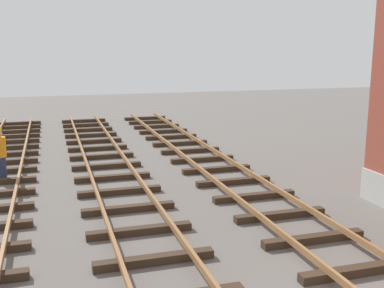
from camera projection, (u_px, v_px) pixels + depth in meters
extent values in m
cube|color=#38281C|center=(358.00, 271.00, 9.11)|extent=(2.50, 0.24, 0.18)
cube|color=#38281C|center=(313.00, 239.00, 10.63)|extent=(2.50, 0.24, 0.18)
cube|color=#38281C|center=(280.00, 215.00, 12.14)|extent=(2.50, 0.24, 0.18)
cube|color=#38281C|center=(254.00, 196.00, 13.66)|extent=(2.50, 0.24, 0.18)
cube|color=#38281C|center=(233.00, 182.00, 15.18)|extent=(2.50, 0.24, 0.18)
cube|color=#38281C|center=(216.00, 169.00, 16.69)|extent=(2.50, 0.24, 0.18)
cube|color=#38281C|center=(202.00, 159.00, 18.21)|extent=(2.50, 0.24, 0.18)
cube|color=#38281C|center=(190.00, 151.00, 19.72)|extent=(2.50, 0.24, 0.18)
cube|color=#38281C|center=(180.00, 143.00, 21.24)|extent=(2.50, 0.24, 0.18)
cube|color=#38281C|center=(171.00, 137.00, 22.76)|extent=(2.50, 0.24, 0.18)
cube|color=#38281C|center=(163.00, 131.00, 24.27)|extent=(2.50, 0.24, 0.18)
cube|color=#38281C|center=(156.00, 126.00, 25.79)|extent=(2.50, 0.24, 0.18)
cube|color=#38281C|center=(150.00, 122.00, 27.30)|extent=(2.50, 0.24, 0.18)
cube|color=#38281C|center=(145.00, 118.00, 28.82)|extent=(2.50, 0.24, 0.18)
cube|color=#38281C|center=(154.00, 260.00, 9.58)|extent=(2.50, 0.24, 0.18)
cube|color=#38281C|center=(140.00, 231.00, 11.10)|extent=(2.50, 0.24, 0.18)
cube|color=#38281C|center=(128.00, 209.00, 12.61)|extent=(2.50, 0.24, 0.18)
cube|color=#38281C|center=(120.00, 192.00, 14.13)|extent=(2.50, 0.24, 0.18)
cube|color=#38281C|center=(113.00, 178.00, 15.64)|extent=(2.50, 0.24, 0.18)
cube|color=#38281C|center=(107.00, 166.00, 17.16)|extent=(2.50, 0.24, 0.18)
cube|color=#38281C|center=(102.00, 156.00, 18.68)|extent=(2.50, 0.24, 0.18)
cube|color=#38281C|center=(98.00, 148.00, 20.19)|extent=(2.50, 0.24, 0.18)
cube|color=#38281C|center=(94.00, 141.00, 21.71)|extent=(2.50, 0.24, 0.18)
cube|color=#38281C|center=(91.00, 135.00, 23.22)|extent=(2.50, 0.24, 0.18)
cube|color=#38281C|center=(88.00, 130.00, 24.74)|extent=(2.50, 0.24, 0.18)
cube|color=#38281C|center=(86.00, 125.00, 26.26)|extent=(2.50, 0.24, 0.18)
cube|color=#38281C|center=(84.00, 121.00, 27.77)|extent=(2.50, 0.24, 0.18)
cube|color=#38281C|center=(0.00, 171.00, 16.44)|extent=(2.50, 0.24, 0.18)
cube|color=#38281C|center=(3.00, 162.00, 17.74)|extent=(2.50, 0.24, 0.18)
cube|color=#38281C|center=(6.00, 154.00, 19.04)|extent=(2.50, 0.24, 0.18)
cube|color=#38281C|center=(9.00, 148.00, 20.34)|extent=(2.50, 0.24, 0.18)
cube|color=#38281C|center=(11.00, 142.00, 21.64)|extent=(2.50, 0.24, 0.18)
cube|color=#38281C|center=(13.00, 136.00, 22.94)|extent=(2.50, 0.24, 0.18)
cube|color=#38281C|center=(15.00, 132.00, 24.24)|extent=(2.50, 0.24, 0.18)
cube|color=#38281C|center=(16.00, 127.00, 25.53)|extent=(2.50, 0.24, 0.18)
cube|color=#38281C|center=(18.00, 123.00, 26.83)|extent=(2.50, 0.24, 0.18)
cylinder|color=#262D4C|center=(1.00, 170.00, 15.36)|extent=(0.32, 0.32, 0.85)
cylinder|color=orange|center=(0.00, 147.00, 15.21)|extent=(0.40, 0.40, 0.65)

